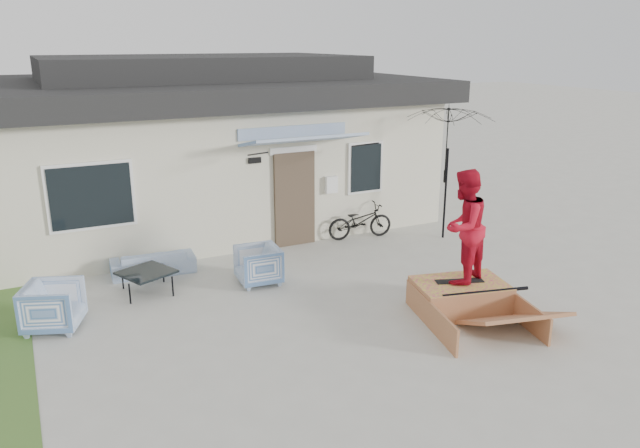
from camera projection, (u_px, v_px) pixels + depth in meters
name	position (u px, v px, depth m)	size (l,w,h in m)	color
ground	(354.00, 336.00, 9.49)	(90.00, 90.00, 0.00)	#B0AEA2
house	(203.00, 140.00, 15.77)	(10.80, 8.49, 4.10)	beige
loveseat	(153.00, 258.00, 11.97)	(1.61, 0.47, 0.63)	#426CA7
armchair_left	(53.00, 304.00, 9.63)	(0.82, 0.77, 0.85)	#426CA7
armchair_right	(258.00, 263.00, 11.46)	(0.77, 0.72, 0.79)	#426CA7
coffee_table	(147.00, 282.00, 11.08)	(0.84, 0.84, 0.41)	black
bicycle	(360.00, 217.00, 14.05)	(0.54, 1.55, 0.99)	black
patio_umbrella	(447.00, 164.00, 13.73)	(2.17, 2.04, 2.20)	black
skate_ramp	(460.00, 297.00, 10.33)	(1.51, 2.01, 0.50)	#995E39
skateboard	(460.00, 280.00, 10.29)	(0.82, 0.20, 0.05)	black
skater	(464.00, 225.00, 10.01)	(0.94, 0.72, 1.92)	#B60E21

